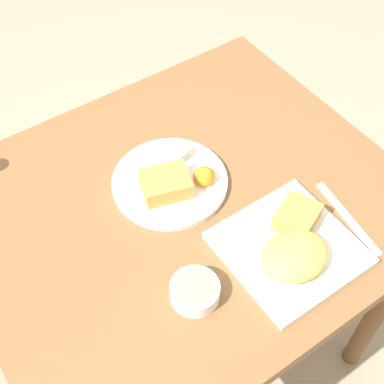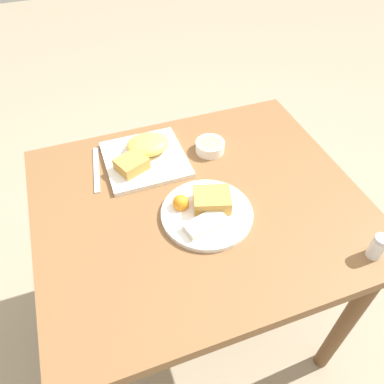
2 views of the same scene
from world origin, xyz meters
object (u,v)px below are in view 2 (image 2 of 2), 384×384
object	(u,v)px
plate_square_near	(144,154)
sauce_ramekin	(210,146)
salt_shaker	(377,248)
plate_oval_far	(205,211)
butter_knife	(96,169)

from	to	relation	value
plate_square_near	sauce_ramekin	world-z (taller)	plate_square_near
plate_square_near	salt_shaker	size ratio (longest dim) A/B	3.50
plate_square_near	sauce_ramekin	distance (m)	0.21
plate_oval_far	butter_knife	world-z (taller)	plate_oval_far
salt_shaker	butter_knife	xyz separation A→B (m)	(0.58, -0.53, -0.03)
butter_knife	plate_oval_far	bearing A→B (deg)	49.65
sauce_ramekin	butter_knife	bearing A→B (deg)	-5.42
plate_square_near	sauce_ramekin	size ratio (longest dim) A/B	2.64
sauce_ramekin	salt_shaker	size ratio (longest dim) A/B	1.33
plate_oval_far	sauce_ramekin	bearing A→B (deg)	-114.31
sauce_ramekin	butter_knife	xyz separation A→B (m)	(0.35, -0.03, -0.02)
plate_square_near	plate_oval_far	size ratio (longest dim) A/B	0.98
butter_knife	sauce_ramekin	bearing A→B (deg)	92.79
sauce_ramekin	plate_square_near	bearing A→B (deg)	-8.00
butter_knife	salt_shaker	bearing A→B (deg)	55.63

